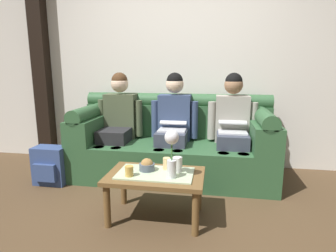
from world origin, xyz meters
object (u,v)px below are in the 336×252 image
(person_left, at_px, (118,120))
(cup_near_left, at_px, (129,171))
(flower_vase, at_px, (172,149))
(person_middle, at_px, (173,121))
(person_right, at_px, (232,123))
(couch, at_px, (173,145))
(coffee_table, at_px, (155,180))
(cup_near_right, at_px, (177,164))
(cup_far_center, at_px, (167,163))
(backpack_left, at_px, (50,166))
(snack_bowl, at_px, (147,166))

(person_left, height_order, cup_near_left, person_left)
(flower_vase, bearing_deg, person_middle, 97.81)
(person_right, bearing_deg, person_middle, 179.97)
(couch, distance_m, person_right, 0.73)
(person_right, xyz_separation_m, coffee_table, (-0.68, -1.02, -0.32))
(flower_vase, height_order, cup_near_right, flower_vase)
(person_middle, xyz_separation_m, person_right, (0.68, -0.00, 0.00))
(person_left, bearing_deg, cup_near_left, -66.81)
(cup_far_center, bearing_deg, person_left, 129.36)
(cup_far_center, distance_m, backpack_left, 1.47)
(coffee_table, height_order, cup_near_right, cup_near_right)
(couch, xyz_separation_m, person_middle, (-0.00, -0.00, 0.29))
(person_middle, height_order, cup_near_left, person_middle)
(couch, xyz_separation_m, snack_bowl, (-0.08, -0.98, 0.08))
(person_middle, xyz_separation_m, cup_near_right, (0.18, -0.96, -0.19))
(person_middle, xyz_separation_m, cup_far_center, (0.08, -0.92, -0.20))
(person_middle, height_order, cup_near_right, person_middle)
(person_right, height_order, coffee_table, person_right)
(flower_vase, bearing_deg, snack_bowl, 151.86)
(couch, bearing_deg, coffee_table, -90.00)
(coffee_table, height_order, cup_near_left, cup_near_left)
(cup_far_center, bearing_deg, snack_bowl, -160.40)
(snack_bowl, bearing_deg, cup_far_center, 19.60)
(person_middle, relative_size, backpack_left, 2.89)
(person_left, bearing_deg, person_middle, -0.04)
(person_right, distance_m, cup_near_left, 1.44)
(couch, height_order, cup_near_right, couch)
(person_right, distance_m, cup_far_center, 1.11)
(flower_vase, bearing_deg, cup_near_right, 79.36)
(coffee_table, height_order, snack_bowl, snack_bowl)
(person_left, relative_size, snack_bowl, 9.23)
(cup_near_left, bearing_deg, person_middle, 80.34)
(flower_vase, xyz_separation_m, backpack_left, (-1.46, 0.61, -0.44))
(coffee_table, xyz_separation_m, snack_bowl, (-0.08, 0.04, 0.11))
(person_right, bearing_deg, couch, 179.66)
(couch, xyz_separation_m, flower_vase, (0.15, -1.10, 0.28))
(coffee_table, distance_m, backpack_left, 1.41)
(cup_near_left, bearing_deg, flower_vase, 4.57)
(person_right, xyz_separation_m, cup_far_center, (-0.60, -0.92, -0.20))
(cup_far_center, bearing_deg, coffee_table, -128.41)
(coffee_table, bearing_deg, cup_near_left, -150.09)
(snack_bowl, height_order, cup_far_center, snack_bowl)
(couch, bearing_deg, backpack_left, -159.26)
(person_right, xyz_separation_m, cup_near_left, (-0.87, -1.13, -0.21))
(person_left, distance_m, flower_vase, 1.38)
(flower_vase, distance_m, cup_far_center, 0.27)
(person_right, bearing_deg, snack_bowl, -127.84)
(person_left, relative_size, cup_near_right, 9.84)
(backpack_left, bearing_deg, cup_far_center, -17.17)
(cup_near_right, height_order, backpack_left, cup_near_right)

